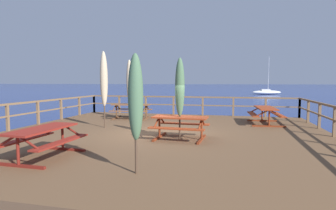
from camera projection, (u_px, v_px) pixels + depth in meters
ground_plane at (162, 151)px, 10.24m from camera, size 600.00×600.00×0.00m
wooden_deck at (162, 143)px, 10.22m from camera, size 12.40×12.37×0.68m
railing_waterside_far at (188, 102)px, 15.98m from camera, size 12.20×0.10×1.09m
railing_side_left at (24, 110)px, 11.51m from camera, size 0.10×12.17×1.09m
picnic_table_mid_left at (265, 112)px, 12.53m from camera, size 1.53×2.18×0.78m
picnic_table_back_left at (42, 136)px, 6.93m from camera, size 1.44×2.01×0.78m
picnic_table_mid_right at (131, 108)px, 14.40m from camera, size 2.10×1.57×0.78m
picnic_table_front_right at (180, 123)px, 9.23m from camera, size 1.90×1.49×0.78m
patio_umbrella_tall_mid_right at (104, 79)px, 11.40m from camera, size 0.32×0.32×3.21m
patio_umbrella_tall_mid_left at (136, 98)px, 5.64m from camera, size 0.32×0.32×2.53m
patio_umbrella_tall_back_right at (129, 81)px, 14.23m from camera, size 0.32×0.32×3.09m
patio_umbrella_short_front at (180, 88)px, 9.10m from camera, size 0.32×0.32×2.74m
sailboat_distant at (266, 92)px, 56.18m from camera, size 6.23×3.19×7.72m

